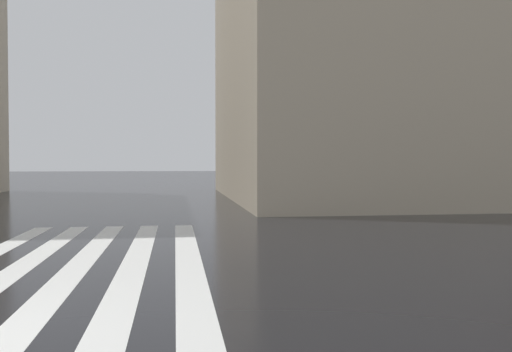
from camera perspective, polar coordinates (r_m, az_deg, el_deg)
zebra_crossing at (r=10.17m, az=-18.48°, el=-9.31°), size 13.00×4.50×0.01m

